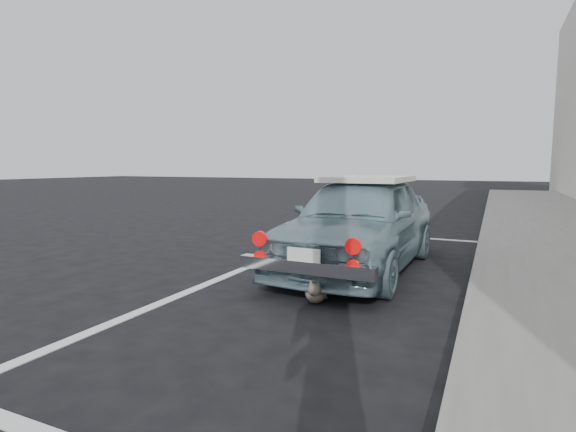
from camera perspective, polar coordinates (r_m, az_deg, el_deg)
ground at (r=3.05m, az=-20.74°, el=-19.89°), size 80.00×80.00×0.00m
pline_front at (r=8.63m, az=14.46°, el=-2.60°), size 3.00×0.12×0.01m
pline_side at (r=5.83m, az=-5.76°, el=-6.73°), size 0.12×7.00×0.01m
retro_coupe at (r=5.83m, az=9.10°, el=-0.68°), size 1.51×3.61×1.22m
cat at (r=4.43m, az=3.56°, el=-9.48°), size 0.29×0.48×0.26m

